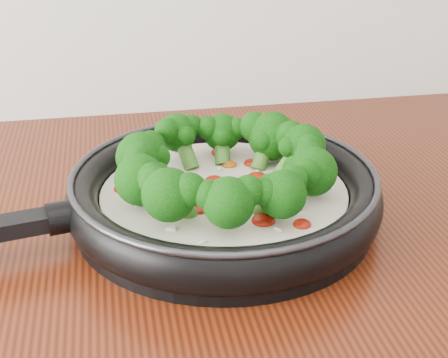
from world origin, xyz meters
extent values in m
cylinder|color=black|center=(-0.11, 1.11, 0.91)|extent=(0.39, 0.39, 0.01)
torus|color=black|center=(-0.11, 1.11, 0.93)|extent=(0.41, 0.41, 0.04)
torus|color=#2D2D33|center=(-0.11, 1.11, 0.96)|extent=(0.40, 0.40, 0.01)
cylinder|color=black|center=(-0.29, 1.08, 0.94)|extent=(0.04, 0.04, 0.03)
cylinder|color=silver|center=(-0.11, 1.11, 0.92)|extent=(0.33, 0.33, 0.02)
ellipsoid|color=#971507|center=(-0.10, 1.22, 0.94)|extent=(0.03, 0.03, 0.01)
ellipsoid|color=#971507|center=(-0.07, 1.18, 0.94)|extent=(0.02, 0.02, 0.01)
ellipsoid|color=#B54E0B|center=(-0.05, 1.06, 0.94)|extent=(0.03, 0.03, 0.01)
ellipsoid|color=#971507|center=(-0.22, 1.14, 0.94)|extent=(0.04, 0.04, 0.01)
ellipsoid|color=#971507|center=(-0.12, 1.13, 0.94)|extent=(0.03, 0.03, 0.01)
ellipsoid|color=#B54E0B|center=(-0.09, 1.18, 0.94)|extent=(0.03, 0.03, 0.01)
ellipsoid|color=#971507|center=(-0.13, 1.12, 0.94)|extent=(0.02, 0.02, 0.01)
ellipsoid|color=#971507|center=(0.00, 1.12, 0.94)|extent=(0.03, 0.03, 0.01)
ellipsoid|color=#B54E0B|center=(-0.15, 1.08, 0.94)|extent=(0.02, 0.02, 0.01)
ellipsoid|color=#971507|center=(-0.09, 1.04, 0.94)|extent=(0.03, 0.03, 0.01)
ellipsoid|color=#971507|center=(-0.09, 1.07, 0.94)|extent=(0.03, 0.03, 0.01)
ellipsoid|color=#B54E0B|center=(-0.17, 1.07, 0.94)|extent=(0.02, 0.02, 0.01)
ellipsoid|color=#971507|center=(-0.02, 1.15, 0.94)|extent=(0.03, 0.03, 0.01)
ellipsoid|color=#971507|center=(-0.05, 1.02, 0.94)|extent=(0.02, 0.02, 0.01)
ellipsoid|color=#B54E0B|center=(-0.14, 1.13, 0.94)|extent=(0.03, 0.03, 0.01)
ellipsoid|color=#971507|center=(-0.07, 1.13, 0.94)|extent=(0.03, 0.03, 0.01)
ellipsoid|color=#971507|center=(-0.05, 1.09, 0.94)|extent=(0.03, 0.03, 0.01)
ellipsoid|color=#B54E0B|center=(-0.12, 1.12, 0.94)|extent=(0.03, 0.03, 0.01)
ellipsoid|color=#971507|center=(-0.15, 1.07, 0.94)|extent=(0.02, 0.02, 0.01)
ellipsoid|color=white|center=(-0.04, 1.05, 0.94)|extent=(0.01, 0.01, 0.00)
ellipsoid|color=white|center=(-0.17, 1.20, 0.94)|extent=(0.01, 0.01, 0.00)
ellipsoid|color=white|center=(-0.06, 1.09, 0.94)|extent=(0.01, 0.01, 0.00)
ellipsoid|color=white|center=(-0.08, 1.02, 0.94)|extent=(0.01, 0.01, 0.00)
ellipsoid|color=white|center=(-0.11, 1.17, 0.94)|extent=(0.01, 0.01, 0.00)
ellipsoid|color=white|center=(-0.18, 1.04, 0.94)|extent=(0.01, 0.01, 0.00)
ellipsoid|color=white|center=(-0.11, 1.11, 0.94)|extent=(0.01, 0.01, 0.00)
ellipsoid|color=white|center=(-0.11, 1.17, 0.94)|extent=(0.01, 0.01, 0.00)
ellipsoid|color=white|center=(-0.19, 1.15, 0.94)|extent=(0.01, 0.01, 0.00)
ellipsoid|color=white|center=(-0.18, 1.04, 0.94)|extent=(0.00, 0.01, 0.00)
ellipsoid|color=white|center=(-0.13, 1.20, 0.94)|extent=(0.01, 0.01, 0.00)
ellipsoid|color=white|center=(-0.09, 1.13, 0.94)|extent=(0.01, 0.01, 0.00)
ellipsoid|color=white|center=(-0.16, 1.23, 0.94)|extent=(0.01, 0.01, 0.00)
ellipsoid|color=white|center=(-0.13, 1.11, 0.94)|extent=(0.01, 0.01, 0.00)
ellipsoid|color=white|center=(-0.07, 1.15, 0.94)|extent=(0.00, 0.01, 0.00)
ellipsoid|color=white|center=(-0.21, 1.09, 0.94)|extent=(0.01, 0.01, 0.00)
ellipsoid|color=white|center=(-0.16, 1.09, 0.94)|extent=(0.01, 0.01, 0.00)
ellipsoid|color=white|center=(-0.12, 1.13, 0.94)|extent=(0.01, 0.01, 0.00)
ellipsoid|color=white|center=(-0.17, 1.16, 0.94)|extent=(0.01, 0.01, 0.00)
ellipsoid|color=white|center=(-0.13, 1.12, 0.94)|extent=(0.01, 0.01, 0.00)
ellipsoid|color=white|center=(-0.15, 1.01, 0.94)|extent=(0.01, 0.01, 0.00)
ellipsoid|color=white|center=(-0.19, 1.09, 0.94)|extent=(0.01, 0.01, 0.00)
cylinder|color=#4D872C|center=(-0.04, 1.13, 0.95)|extent=(0.04, 0.03, 0.04)
sphere|color=black|center=(-0.01, 1.14, 0.97)|extent=(0.06, 0.06, 0.05)
sphere|color=black|center=(-0.02, 1.15, 0.98)|extent=(0.04, 0.04, 0.03)
sphere|color=black|center=(-0.01, 1.12, 0.98)|extent=(0.03, 0.03, 0.03)
sphere|color=black|center=(-0.03, 1.13, 0.98)|extent=(0.03, 0.03, 0.03)
cylinder|color=#4D872C|center=(-0.05, 1.17, 0.95)|extent=(0.04, 0.04, 0.04)
sphere|color=black|center=(-0.04, 1.18, 0.97)|extent=(0.07, 0.07, 0.06)
sphere|color=black|center=(-0.06, 1.19, 0.98)|extent=(0.04, 0.04, 0.04)
sphere|color=black|center=(-0.03, 1.16, 0.98)|extent=(0.04, 0.04, 0.03)
sphere|color=black|center=(-0.05, 1.17, 0.97)|extent=(0.04, 0.04, 0.03)
cylinder|color=#4D872C|center=(-0.10, 1.19, 0.95)|extent=(0.02, 0.04, 0.04)
sphere|color=black|center=(-0.10, 1.21, 0.97)|extent=(0.05, 0.05, 0.05)
sphere|color=black|center=(-0.12, 1.21, 0.98)|extent=(0.03, 0.03, 0.03)
sphere|color=black|center=(-0.08, 1.20, 0.97)|extent=(0.03, 0.03, 0.03)
sphere|color=black|center=(-0.10, 1.19, 0.97)|extent=(0.03, 0.03, 0.02)
cylinder|color=#4D872C|center=(-0.15, 1.19, 0.95)|extent=(0.03, 0.04, 0.04)
sphere|color=black|center=(-0.15, 1.21, 0.97)|extent=(0.06, 0.06, 0.05)
sphere|color=black|center=(-0.17, 1.19, 0.98)|extent=(0.03, 0.03, 0.03)
sphere|color=black|center=(-0.14, 1.21, 0.98)|extent=(0.03, 0.03, 0.03)
sphere|color=black|center=(-0.15, 1.19, 0.98)|extent=(0.03, 0.03, 0.02)
cylinder|color=#4D872C|center=(-0.18, 1.14, 0.95)|extent=(0.04, 0.03, 0.04)
sphere|color=black|center=(-0.20, 1.15, 0.97)|extent=(0.07, 0.07, 0.06)
sphere|color=black|center=(-0.20, 1.13, 0.98)|extent=(0.04, 0.04, 0.04)
sphere|color=black|center=(-0.19, 1.17, 0.97)|extent=(0.04, 0.04, 0.03)
sphere|color=black|center=(-0.18, 1.14, 0.97)|extent=(0.03, 0.03, 0.03)
cylinder|color=#4D872C|center=(-0.19, 1.09, 0.95)|extent=(0.04, 0.03, 0.04)
sphere|color=black|center=(-0.21, 1.09, 0.97)|extent=(0.06, 0.06, 0.05)
sphere|color=black|center=(-0.20, 1.07, 0.98)|extent=(0.04, 0.04, 0.03)
sphere|color=black|center=(-0.21, 1.11, 0.98)|extent=(0.04, 0.04, 0.03)
sphere|color=black|center=(-0.19, 1.09, 0.97)|extent=(0.03, 0.03, 0.03)
cylinder|color=#4D872C|center=(-0.17, 1.06, 0.95)|extent=(0.04, 0.04, 0.04)
sphere|color=black|center=(-0.18, 1.04, 0.97)|extent=(0.06, 0.06, 0.05)
sphere|color=black|center=(-0.16, 1.03, 0.98)|extent=(0.04, 0.04, 0.03)
sphere|color=black|center=(-0.19, 1.06, 0.98)|extent=(0.04, 0.04, 0.03)
sphere|color=black|center=(-0.17, 1.06, 0.98)|extent=(0.03, 0.03, 0.03)
cylinder|color=#4D872C|center=(-0.12, 1.04, 0.95)|extent=(0.02, 0.04, 0.04)
sphere|color=black|center=(-0.13, 1.01, 0.97)|extent=(0.06, 0.06, 0.05)
sphere|color=black|center=(-0.11, 1.02, 0.98)|extent=(0.04, 0.04, 0.03)
sphere|color=black|center=(-0.15, 1.02, 0.98)|extent=(0.03, 0.03, 0.03)
sphere|color=black|center=(-0.12, 1.03, 0.98)|extent=(0.03, 0.03, 0.03)
cylinder|color=#4D872C|center=(-0.08, 1.04, 0.95)|extent=(0.03, 0.04, 0.04)
sphere|color=black|center=(-0.07, 1.02, 0.97)|extent=(0.06, 0.06, 0.05)
sphere|color=black|center=(-0.06, 1.04, 0.98)|extent=(0.04, 0.04, 0.03)
sphere|color=black|center=(-0.09, 1.02, 0.98)|extent=(0.03, 0.03, 0.03)
sphere|color=black|center=(-0.08, 1.04, 0.97)|extent=(0.03, 0.03, 0.02)
cylinder|color=#4D872C|center=(-0.04, 1.08, 0.95)|extent=(0.04, 0.03, 0.04)
sphere|color=black|center=(-0.02, 1.07, 0.97)|extent=(0.06, 0.06, 0.05)
sphere|color=black|center=(-0.02, 1.09, 0.98)|extent=(0.04, 0.04, 0.03)
sphere|color=black|center=(-0.04, 1.06, 0.98)|extent=(0.04, 0.04, 0.03)
sphere|color=black|center=(-0.04, 1.08, 0.97)|extent=(0.03, 0.03, 0.03)
camera|label=1|loc=(-0.23, 0.49, 1.26)|focal=50.81mm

